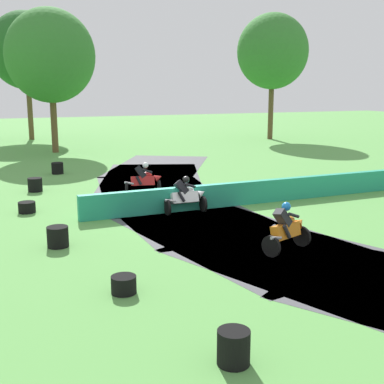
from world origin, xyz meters
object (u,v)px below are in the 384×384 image
at_px(tire_stack_extra_b, 234,347).
at_px(tire_stack_mid_a, 35,185).
at_px(motorcycle_trailing_orange, 287,228).
at_px(tire_stack_far, 58,237).
at_px(tire_stack_mid_b, 27,207).
at_px(motorcycle_chase_white, 186,196).
at_px(motorcycle_lead_red, 144,179).
at_px(tire_stack_extra_a, 124,285).
at_px(tire_stack_near, 57,168).

bearing_deg(tire_stack_extra_b, tire_stack_mid_a, 96.55).
distance_m(motorcycle_trailing_orange, tire_stack_far, 6.58).
distance_m(tire_stack_mid_a, tire_stack_mid_b, 3.90).
xyz_separation_m(tire_stack_mid_a, tire_stack_mid_b, (-0.62, -3.85, -0.10)).
distance_m(motorcycle_chase_white, tire_stack_far, 5.50).
distance_m(tire_stack_mid_b, tire_stack_extra_b, 12.37).
bearing_deg(motorcycle_chase_white, tire_stack_extra_b, -106.78).
height_order(motorcycle_trailing_orange, tire_stack_far, motorcycle_trailing_orange).
distance_m(motorcycle_lead_red, tire_stack_extra_a, 10.64).
height_order(motorcycle_lead_red, tire_stack_extra_b, motorcycle_lead_red).
relative_size(motorcycle_chase_white, tire_stack_extra_a, 2.94).
bearing_deg(tire_stack_far, tire_stack_mid_b, 96.74).
bearing_deg(tire_stack_mid_a, tire_stack_near, 70.79).
bearing_deg(tire_stack_extra_b, motorcycle_trailing_orange, 49.91).
bearing_deg(motorcycle_chase_white, tire_stack_mid_a, 128.96).
distance_m(tire_stack_far, tire_stack_extra_a, 4.09).
height_order(motorcycle_trailing_orange, tire_stack_mid_b, motorcycle_trailing_orange).
height_order(motorcycle_lead_red, tire_stack_mid_a, motorcycle_lead_red).
height_order(motorcycle_lead_red, tire_stack_mid_b, motorcycle_lead_red).
bearing_deg(tire_stack_mid_a, tire_stack_extra_a, -86.03).
bearing_deg(motorcycle_lead_red, tire_stack_extra_b, -100.37).
bearing_deg(tire_stack_far, motorcycle_chase_white, 26.17).
distance_m(tire_stack_near, tire_stack_extra_a, 16.72).
height_order(motorcycle_trailing_orange, tire_stack_extra_a, motorcycle_trailing_orange).
relative_size(tire_stack_near, tire_stack_mid_a, 0.98).
xyz_separation_m(motorcycle_lead_red, tire_stack_mid_a, (-4.33, 2.35, -0.35)).
relative_size(motorcycle_trailing_orange, tire_stack_extra_b, 2.79).
bearing_deg(tire_stack_mid_a, motorcycle_trailing_orange, -62.10).
xyz_separation_m(motorcycle_chase_white, tire_stack_mid_a, (-4.84, 5.99, -0.33)).
bearing_deg(tire_stack_mid_b, tire_stack_mid_a, 80.84).
height_order(tire_stack_near, tire_stack_extra_b, same).
bearing_deg(tire_stack_mid_b, motorcycle_lead_red, 16.91).
xyz_separation_m(tire_stack_mid_a, tire_stack_extra_b, (1.83, -15.97, 0.00)).
bearing_deg(tire_stack_extra_a, tire_stack_near, 87.80).
xyz_separation_m(motorcycle_lead_red, tire_stack_mid_b, (-4.95, -1.50, -0.45)).
xyz_separation_m(motorcycle_lead_red, tire_stack_far, (-4.41, -6.06, -0.35)).
distance_m(tire_stack_far, tire_stack_extra_b, 7.80).
xyz_separation_m(motorcycle_lead_red, tire_stack_near, (-2.82, 6.66, -0.35)).
relative_size(motorcycle_chase_white, tire_stack_mid_b, 2.71).
relative_size(motorcycle_lead_red, tire_stack_extra_a, 3.00).
bearing_deg(motorcycle_lead_red, tire_stack_near, 112.98).
height_order(tire_stack_near, tire_stack_mid_b, tire_stack_near).
height_order(motorcycle_trailing_orange, tire_stack_mid_a, motorcycle_trailing_orange).
height_order(motorcycle_lead_red, motorcycle_trailing_orange, motorcycle_trailing_orange).
height_order(motorcycle_trailing_orange, tire_stack_extra_b, motorcycle_trailing_orange).
bearing_deg(tire_stack_far, tire_stack_extra_b, -75.78).
bearing_deg(tire_stack_extra_a, motorcycle_chase_white, 58.11).
relative_size(tire_stack_near, tire_stack_extra_a, 1.07).
xyz_separation_m(motorcycle_trailing_orange, tire_stack_near, (-4.40, 15.45, -0.36)).
height_order(motorcycle_lead_red, motorcycle_chase_white, motorcycle_lead_red).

